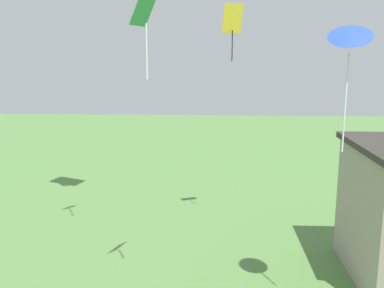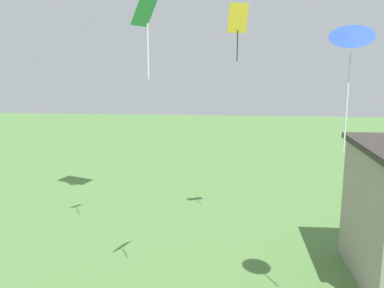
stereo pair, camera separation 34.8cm
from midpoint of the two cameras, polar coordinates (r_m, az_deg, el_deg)
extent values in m
cube|color=green|center=(13.47, -6.97, 18.07)|extent=(0.91, 1.15, 1.26)
cylinder|color=white|center=(13.38, -6.82, 12.14)|extent=(0.05, 0.05, 1.67)
cube|color=yellow|center=(20.19, 4.94, 16.36)|extent=(0.98, 0.65, 1.29)
cylinder|color=black|center=(20.12, 4.87, 12.91)|extent=(0.05, 0.05, 1.38)
cone|color=blue|center=(12.75, 19.60, 13.55)|extent=(1.47, 1.37, 0.74)
cylinder|color=silver|center=(12.79, 19.04, 5.13)|extent=(0.05, 0.05, 2.79)
camera|label=1|loc=(0.17, -90.81, -0.16)|focal=40.00mm
camera|label=2|loc=(0.17, 89.19, 0.16)|focal=40.00mm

